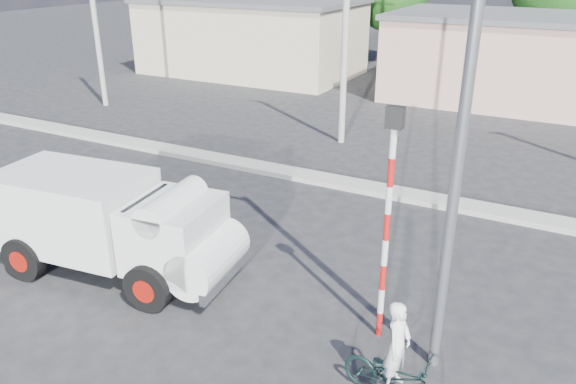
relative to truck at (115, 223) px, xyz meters
The scene contains 9 objects.
ground_plane 3.04m from the truck, 19.39° to the right, with size 120.00×120.00×0.00m, color #252527.
median 7.64m from the truck, 69.73° to the left, with size 40.00×0.80×0.16m, color #99968E.
truck is the anchor object (origin of this frame).
bicycle 6.68m from the truck, ahead, with size 0.61×1.75×0.92m, color black.
cyclist 6.65m from the truck, ahead, with size 0.55×0.36×1.51m, color white.
traffic_pole 6.00m from the truck, ahead, with size 0.28×0.18×4.36m.
streetlight 7.72m from the truck, ahead, with size 2.34×0.22×9.00m.
building_row 21.42m from the truck, 80.01° to the left, with size 37.80×7.30×4.44m.
utility_poles 12.85m from the truck, 62.11° to the left, with size 35.40×0.24×8.00m.
Camera 1 is at (5.73, -6.90, 6.55)m, focal length 35.00 mm.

